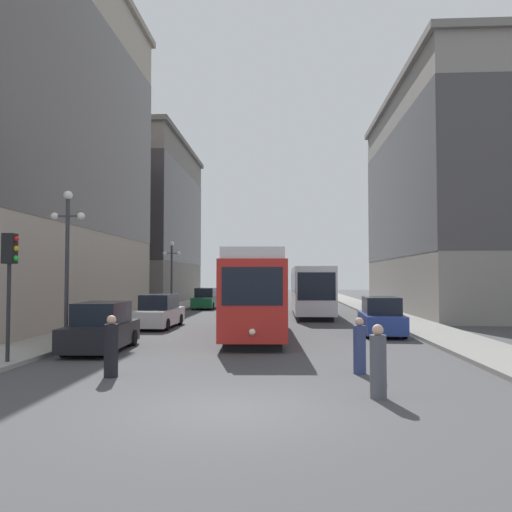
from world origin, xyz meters
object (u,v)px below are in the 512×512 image
(parked_car_left_mid, at_px, (206,299))
(traffic_light_near_left, at_px, (10,263))
(transit_bus, at_px, (311,289))
(parked_car_left_near, at_px, (102,328))
(parked_car_right_far, at_px, (381,317))
(parked_car_left_far, at_px, (159,312))
(pedestrian_crossing_far, at_px, (360,347))
(lamp_post_left_near, at_px, (67,244))
(pedestrian_crossing_near, at_px, (378,364))
(pedestrian_on_sidewalk, at_px, (111,348))
(streetcar, at_px, (254,291))
(lamp_post_left_far, at_px, (172,265))

(parked_car_left_mid, distance_m, traffic_light_near_left, 28.95)
(traffic_light_near_left, bearing_deg, transit_bus, 63.70)
(parked_car_left_near, height_order, parked_car_right_far, same)
(parked_car_right_far, height_order, parked_car_left_far, same)
(pedestrian_crossing_far, distance_m, lamp_post_left_near, 12.59)
(pedestrian_crossing_near, bearing_deg, parked_car_left_near, 142.57)
(parked_car_left_mid, xyz_separation_m, pedestrian_crossing_far, (9.05, -29.37, -0.10))
(parked_car_left_mid, distance_m, parked_car_left_far, 16.61)
(pedestrian_crossing_far, relative_size, pedestrian_on_sidewalk, 0.94)
(parked_car_left_near, relative_size, parked_car_left_mid, 0.93)
(pedestrian_on_sidewalk, xyz_separation_m, lamp_post_left_near, (-3.98, 6.09, 3.34))
(streetcar, xyz_separation_m, parked_car_left_mid, (-5.43, 19.69, -1.26))
(parked_car_left_mid, bearing_deg, lamp_post_left_far, -110.17)
(streetcar, distance_m, pedestrian_crossing_near, 13.19)
(parked_car_left_near, relative_size, lamp_post_left_near, 0.76)
(pedestrian_crossing_far, relative_size, traffic_light_near_left, 0.40)
(parked_car_left_near, height_order, pedestrian_on_sidewalk, parked_car_left_near)
(pedestrian_on_sidewalk, bearing_deg, pedestrian_crossing_near, -57.60)
(parked_car_left_near, relative_size, pedestrian_crossing_near, 2.76)
(pedestrian_crossing_near, xyz_separation_m, lamp_post_left_near, (-10.93, 8.16, 3.35))
(pedestrian_crossing_near, xyz_separation_m, traffic_light_near_left, (-10.71, 3.51, 2.44))
(pedestrian_crossing_near, height_order, lamp_post_left_far, lamp_post_left_far)
(parked_car_left_mid, relative_size, parked_car_right_far, 1.06)
(streetcar, bearing_deg, pedestrian_on_sidewalk, -110.40)
(parked_car_left_mid, relative_size, traffic_light_near_left, 1.25)
(lamp_post_left_near, bearing_deg, streetcar, 31.35)
(parked_car_left_near, bearing_deg, transit_bus, 61.19)
(pedestrian_on_sidewalk, bearing_deg, transit_bus, 32.41)
(parked_car_left_mid, height_order, lamp_post_left_near, lamp_post_left_near)
(transit_bus, distance_m, parked_car_left_mid, 11.67)
(transit_bus, bearing_deg, pedestrian_on_sidewalk, -107.02)
(streetcar, distance_m, traffic_light_near_left, 11.61)
(pedestrian_crossing_near, height_order, traffic_light_near_left, traffic_light_near_left)
(parked_car_right_far, xyz_separation_m, pedestrian_crossing_far, (-2.50, -9.90, -0.09))
(streetcar, xyz_separation_m, pedestrian_crossing_near, (3.60, -12.62, -1.31))
(parked_car_left_mid, height_order, parked_car_right_far, same)
(traffic_light_near_left, xyz_separation_m, lamp_post_left_near, (-0.22, 4.65, 0.91))
(pedestrian_crossing_far, bearing_deg, parked_car_left_far, -145.70)
(parked_car_left_near, height_order, lamp_post_left_near, lamp_post_left_near)
(lamp_post_left_near, bearing_deg, parked_car_right_far, 19.20)
(streetcar, height_order, lamp_post_left_far, lamp_post_left_far)
(parked_car_left_mid, xyz_separation_m, traffic_light_near_left, (-1.68, -28.80, 2.38))
(parked_car_right_far, height_order, pedestrian_crossing_far, parked_car_right_far)
(parked_car_right_far, bearing_deg, parked_car_left_mid, -56.28)
(pedestrian_crossing_far, height_order, traffic_light_near_left, traffic_light_near_left)
(parked_car_right_far, relative_size, lamp_post_left_far, 0.87)
(parked_car_left_near, bearing_deg, lamp_post_left_far, 92.92)
(streetcar, bearing_deg, parked_car_right_far, -0.76)
(traffic_light_near_left, bearing_deg, lamp_post_left_far, 90.53)
(pedestrian_on_sidewalk, xyz_separation_m, lamp_post_left_far, (-3.98, 25.14, 2.93))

